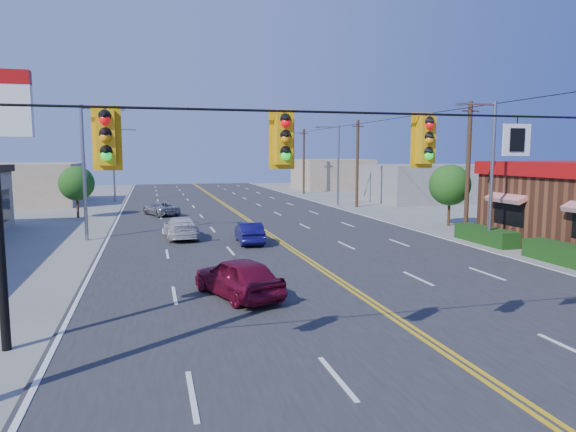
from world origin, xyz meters
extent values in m
plane|color=gray|center=(0.00, 0.00, 0.00)|extent=(160.00, 160.00, 0.00)
cube|color=#2D2D30|center=(0.00, 20.00, 0.03)|extent=(20.00, 120.00, 0.06)
cylinder|color=black|center=(0.00, 0.00, 6.00)|extent=(24.00, 0.05, 0.05)
cube|color=white|center=(1.20, 0.00, 5.45)|extent=(0.75, 0.04, 0.75)
cube|color=#D89E0C|center=(-8.00, 0.00, 5.42)|extent=(0.55, 0.34, 1.25)
cube|color=#D89E0C|center=(-4.50, 0.00, 5.42)|extent=(0.55, 0.34, 1.25)
cube|color=#D89E0C|center=(-1.20, 0.00, 5.42)|extent=(0.55, 0.34, 1.25)
cube|color=#194214|center=(11.50, 12.00, 0.45)|extent=(1.20, 9.00, 0.90)
cylinder|color=gray|center=(11.00, 14.00, 4.00)|extent=(0.20, 0.20, 8.00)
cylinder|color=gray|center=(9.90, 14.00, 7.80)|extent=(2.20, 0.12, 0.12)
cube|color=gray|center=(8.80, 14.00, 7.75)|extent=(0.50, 0.25, 0.15)
cylinder|color=gray|center=(11.00, 38.00, 4.00)|extent=(0.20, 0.20, 8.00)
cylinder|color=gray|center=(9.90, 38.00, 7.80)|extent=(2.20, 0.12, 0.12)
cube|color=gray|center=(8.80, 38.00, 7.75)|extent=(0.50, 0.25, 0.15)
cylinder|color=gray|center=(-11.00, 22.00, 4.00)|extent=(0.20, 0.20, 8.00)
cylinder|color=gray|center=(-9.90, 22.00, 7.80)|extent=(2.20, 0.12, 0.12)
cube|color=gray|center=(-8.80, 22.00, 7.75)|extent=(0.50, 0.25, 0.15)
cylinder|color=gray|center=(-11.00, 48.00, 4.00)|extent=(0.20, 0.20, 8.00)
cylinder|color=gray|center=(-9.90, 48.00, 7.80)|extent=(2.20, 0.12, 0.12)
cube|color=gray|center=(-8.80, 48.00, 7.75)|extent=(0.50, 0.25, 0.15)
cylinder|color=#47301E|center=(12.20, 18.00, 4.20)|extent=(0.28, 0.28, 8.40)
cylinder|color=#47301E|center=(12.20, 36.00, 4.20)|extent=(0.28, 0.28, 8.40)
cylinder|color=#47301E|center=(12.20, 54.00, 4.20)|extent=(0.28, 0.28, 8.40)
cylinder|color=#47301E|center=(13.50, 22.00, 1.05)|extent=(0.20, 0.20, 2.10)
sphere|color=#235B19|center=(13.50, 22.00, 2.94)|extent=(2.94, 2.94, 2.94)
cylinder|color=#47301E|center=(-13.00, 34.00, 1.00)|extent=(0.20, 0.20, 2.00)
sphere|color=#235B19|center=(-13.00, 34.00, 2.80)|extent=(2.80, 2.80, 2.80)
cube|color=gray|center=(22.00, 40.00, 2.00)|extent=(12.00, 10.00, 4.00)
cube|color=tan|center=(-20.00, 48.00, 2.10)|extent=(11.00, 12.00, 4.20)
cube|color=tan|center=(19.00, 62.00, 2.20)|extent=(10.00, 10.00, 4.40)
imported|color=maroon|center=(-4.31, 7.24, 0.72)|extent=(3.08, 4.57, 1.44)
imported|color=#110D4E|center=(-1.84, 18.10, 0.61)|extent=(1.45, 3.75, 1.22)
imported|color=silver|center=(-5.52, 20.94, 0.66)|extent=(2.10, 4.63, 1.31)
imported|color=#A6A6AB|center=(-6.45, 33.44, 0.58)|extent=(3.31, 4.59, 1.16)
camera|label=1|loc=(-7.21, -10.44, 5.11)|focal=32.00mm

